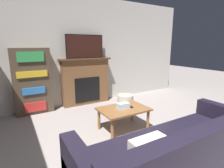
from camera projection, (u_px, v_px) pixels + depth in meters
The scene contains 9 objects.
wall_back at pixel (87, 51), 4.52m from camera, with size 6.20×0.06×2.70m.
fireplace at pixel (86, 81), 4.51m from camera, with size 1.31×0.28×1.19m.
tv at pixel (85, 46), 4.30m from camera, with size 0.96×0.03×0.57m.
couch at pixel (180, 157), 1.97m from camera, with size 2.39×0.97×0.83m.
coffee_table at pixel (123, 111), 3.12m from camera, with size 0.86×0.60×0.41m.
tissue_box at pixel (123, 106), 3.09m from camera, with size 0.22×0.12×0.10m.
remote_control at pixel (130, 106), 3.18m from camera, with size 0.04×0.15×0.02m.
bookshelf at pixel (32, 81), 3.84m from camera, with size 0.79×0.29×1.46m.
storage_basket at pixel (125, 99), 4.68m from camera, with size 0.43×0.43×0.21m.
Camera 1 is at (-1.75, -0.60, 1.51)m, focal length 28.00 mm.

